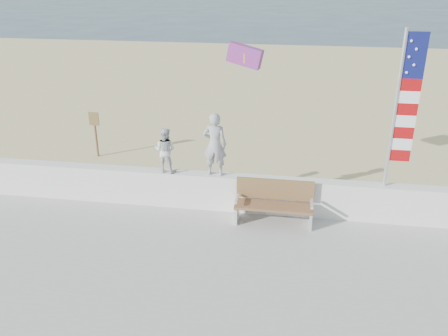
{
  "coord_description": "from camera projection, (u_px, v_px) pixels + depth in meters",
  "views": [
    {
      "loc": [
        1.81,
        -8.26,
        5.73
      ],
      "look_at": [
        0.2,
        1.8,
        1.35
      ],
      "focal_mm": 38.0,
      "sensor_mm": 36.0,
      "label": 1
    }
  ],
  "objects": [
    {
      "name": "flag",
      "position": [
        402.0,
        105.0,
        10.07
      ],
      "size": [
        0.5,
        0.08,
        3.5
      ],
      "color": "silver",
      "rests_on": "seawall"
    },
    {
      "name": "sign",
      "position": [
        95.0,
        131.0,
        14.85
      ],
      "size": [
        0.32,
        0.07,
        1.46
      ],
      "color": "brown",
      "rests_on": "sand"
    },
    {
      "name": "ground",
      "position": [
        201.0,
        259.0,
        10.02
      ],
      "size": [
        220.0,
        220.0,
        0.0
      ],
      "primitive_type": "plane",
      "color": "#294252",
      "rests_on": "ground"
    },
    {
      "name": "sand",
      "position": [
        249.0,
        126.0,
        18.17
      ],
      "size": [
        90.0,
        40.0,
        0.08
      ],
      "primitive_type": "cube",
      "color": "#CBBE87",
      "rests_on": "ground"
    },
    {
      "name": "adult",
      "position": [
        215.0,
        145.0,
        11.11
      ],
      "size": [
        0.57,
        0.38,
        1.54
      ],
      "primitive_type": "imported",
      "rotation": [
        0.0,
        0.0,
        3.12
      ],
      "color": "#9B9AA0",
      "rests_on": "seawall"
    },
    {
      "name": "bench",
      "position": [
        274.0,
        202.0,
        10.94
      ],
      "size": [
        1.8,
        0.57,
        1.0
      ],
      "color": "brown",
      "rests_on": "boardwalk"
    },
    {
      "name": "seawall",
      "position": [
        217.0,
        191.0,
        11.59
      ],
      "size": [
        30.0,
        0.35,
        0.9
      ],
      "primitive_type": "cube",
      "color": "silver",
      "rests_on": "boardwalk"
    },
    {
      "name": "child",
      "position": [
        165.0,
        150.0,
        11.37
      ],
      "size": [
        0.6,
        0.5,
        1.11
      ],
      "primitive_type": "imported",
      "rotation": [
        0.0,
        0.0,
        2.99
      ],
      "color": "silver",
      "rests_on": "seawall"
    },
    {
      "name": "parafoil_kite",
      "position": [
        246.0,
        56.0,
        11.67
      ],
      "size": [
        0.96,
        0.44,
        0.64
      ],
      "color": "red",
      "rests_on": "ground"
    }
  ]
}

